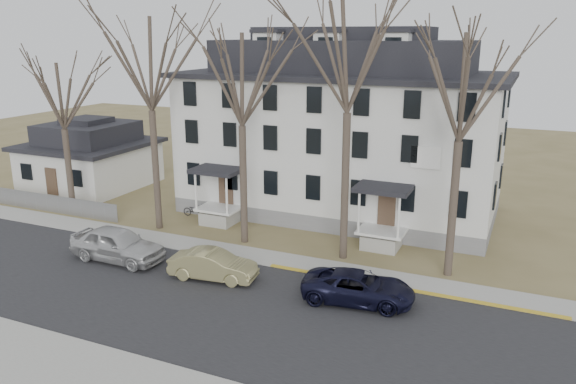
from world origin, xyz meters
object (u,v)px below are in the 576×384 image
at_px(car_silver, 117,245).
at_px(bicycle_left, 195,211).
at_px(car_tan, 213,266).
at_px(small_house, 90,158).
at_px(tree_center, 349,45).
at_px(tree_mid_right, 464,80).
at_px(tree_bungalow, 60,91).
at_px(tree_mid_left, 241,73).
at_px(tree_far_left, 148,57).
at_px(boarding_house, 341,132).
at_px(car_navy, 358,288).

relative_size(car_silver, bicycle_left, 3.19).
bearing_deg(car_tan, small_house, 50.24).
height_order(tree_center, tree_mid_right, tree_center).
bearing_deg(tree_bungalow, tree_mid_left, 0.00).
xyz_separation_m(tree_far_left, car_tan, (7.05, -5.22, -9.63)).
bearing_deg(car_tan, tree_bungalow, 62.18).
bearing_deg(car_silver, tree_bungalow, 58.08).
height_order(small_house, tree_center, tree_center).
relative_size(boarding_house, tree_mid_left, 1.63).
bearing_deg(tree_bungalow, tree_mid_right, 0.00).
bearing_deg(car_navy, car_silver, 85.10).
bearing_deg(car_silver, tree_mid_right, -71.54).
distance_m(tree_far_left, tree_bungalow, 7.34).
height_order(boarding_house, car_silver, boarding_house).
xyz_separation_m(car_silver, car_tan, (5.83, 0.03, -0.18)).
relative_size(boarding_house, tree_center, 1.41).
height_order(tree_mid_right, car_silver, tree_mid_right).
xyz_separation_m(tree_mid_left, tree_bungalow, (-13.00, 0.00, -1.48)).
bearing_deg(car_silver, small_house, 47.50).
xyz_separation_m(small_house, tree_mid_left, (17.00, -6.20, 7.35)).
distance_m(small_house, car_navy, 27.57).
bearing_deg(car_silver, tree_mid_left, -41.75).
distance_m(tree_mid_right, tree_bungalow, 24.54).
xyz_separation_m(small_house, car_silver, (12.22, -11.44, -1.35)).
height_order(car_tan, bicycle_left, car_tan).
relative_size(boarding_house, tree_bungalow, 1.93).
xyz_separation_m(small_house, tree_bungalow, (4.00, -6.20, 5.87)).
bearing_deg(car_tan, tree_far_left, 46.06).
relative_size(tree_mid_left, tree_bungalow, 1.18).
relative_size(tree_mid_left, car_silver, 2.43).
bearing_deg(tree_mid_left, small_house, 159.97).
xyz_separation_m(tree_mid_left, bicycle_left, (-5.14, 2.66, -9.17)).
distance_m(tree_mid_left, car_silver, 11.23).
bearing_deg(bicycle_left, tree_bungalow, 105.77).
bearing_deg(tree_far_left, car_navy, -18.28).
bearing_deg(bicycle_left, tree_mid_left, -120.32).
bearing_deg(boarding_house, small_house, -174.41).
xyz_separation_m(boarding_house, tree_far_left, (-9.00, -8.15, 4.96)).
relative_size(tree_mid_right, car_tan, 2.96).
xyz_separation_m(tree_mid_left, tree_center, (6.00, 0.00, 1.48)).
bearing_deg(bicycle_left, tree_center, -106.38).
height_order(boarding_house, tree_bungalow, boarding_house).
distance_m(tree_center, car_silver, 15.73).
xyz_separation_m(tree_far_left, bicycle_left, (0.86, 2.66, -9.91)).
bearing_deg(tree_mid_left, tree_bungalow, 180.00).
relative_size(small_house, tree_far_left, 0.63).
distance_m(boarding_house, tree_mid_left, 9.66).
distance_m(tree_mid_left, car_navy, 13.04).
distance_m(tree_far_left, tree_mid_right, 17.52).
relative_size(tree_mid_left, tree_mid_right, 1.00).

